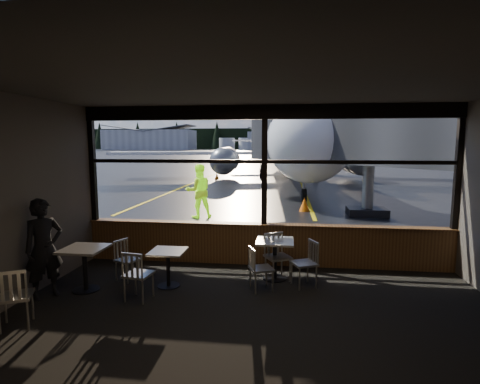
% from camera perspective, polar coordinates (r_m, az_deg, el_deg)
% --- Properties ---
extents(ground_plane, '(520.00, 520.00, 0.00)m').
position_cam_1_polar(ground_plane, '(128.13, 6.95, 6.01)').
color(ground_plane, black).
rests_on(ground_plane, ground).
extents(carpet_floor, '(8.00, 6.00, 0.01)m').
position_cam_1_polar(carpet_floor, '(5.78, 1.69, -20.15)').
color(carpet_floor, black).
rests_on(carpet_floor, ground).
extents(ceiling, '(8.00, 6.00, 0.04)m').
position_cam_1_polar(ceiling, '(5.19, 1.84, 16.47)').
color(ceiling, '#38332D').
rests_on(ceiling, ground).
extents(wall_back, '(8.00, 0.04, 3.50)m').
position_cam_1_polar(wall_back, '(2.35, -5.40, -15.81)').
color(wall_back, '#4D453D').
rests_on(wall_back, ground).
extents(window_sill, '(8.00, 0.28, 0.90)m').
position_cam_1_polar(window_sill, '(8.42, 3.66, -8.04)').
color(window_sill, '#543319').
rests_on(window_sill, ground).
extents(window_header, '(8.00, 0.18, 0.30)m').
position_cam_1_polar(window_header, '(8.15, 3.83, 12.04)').
color(window_header, black).
rests_on(window_header, ground).
extents(mullion_left, '(0.12, 0.12, 2.60)m').
position_cam_1_polar(mullion_left, '(9.25, -21.54, 3.85)').
color(mullion_left, black).
rests_on(mullion_left, ground).
extents(mullion_centre, '(0.12, 0.12, 2.60)m').
position_cam_1_polar(mullion_centre, '(8.13, 3.76, 3.94)').
color(mullion_centre, black).
rests_on(mullion_centre, ground).
extents(mullion_right, '(0.12, 0.12, 2.60)m').
position_cam_1_polar(mullion_right, '(8.83, 30.32, 3.23)').
color(mullion_right, black).
rests_on(mullion_right, ground).
extents(window_transom, '(8.00, 0.10, 0.08)m').
position_cam_1_polar(window_transom, '(8.13, 3.76, 4.64)').
color(window_transom, black).
rests_on(window_transom, ground).
extents(airliner, '(30.23, 35.59, 10.41)m').
position_cam_1_polar(airliner, '(29.30, 7.68, 12.15)').
color(airliner, white).
rests_on(airliner, ground_plane).
extents(jet_bridge, '(8.57, 10.47, 4.57)m').
position_cam_1_polar(jet_bridge, '(13.96, 20.13, 5.24)').
color(jet_bridge, '#2D2D30').
rests_on(jet_bridge, ground_plane).
extents(cafe_table_near, '(0.73, 0.73, 0.80)m').
position_cam_1_polar(cafe_table_near, '(7.56, 5.32, -10.24)').
color(cafe_table_near, '#AAA49C').
rests_on(cafe_table_near, carpet_floor).
extents(cafe_table_mid, '(0.64, 0.64, 0.70)m').
position_cam_1_polar(cafe_table_mid, '(7.30, -10.88, -11.40)').
color(cafe_table_mid, gray).
rests_on(cafe_table_mid, carpet_floor).
extents(cafe_table_left, '(0.74, 0.74, 0.81)m').
position_cam_1_polar(cafe_table_left, '(7.52, -22.53, -10.83)').
color(cafe_table_left, gray).
rests_on(cafe_table_left, carpet_floor).
extents(chair_near_e, '(0.64, 0.64, 0.88)m').
position_cam_1_polar(chair_near_e, '(7.25, 9.72, -10.74)').
color(chair_near_e, beige).
rests_on(chair_near_e, carpet_floor).
extents(chair_near_w, '(0.59, 0.59, 0.83)m').
position_cam_1_polar(chair_near_w, '(6.96, 3.27, -11.64)').
color(chair_near_w, beige).
rests_on(chair_near_w, carpet_floor).
extents(chair_near_n, '(0.68, 0.68, 0.93)m').
position_cam_1_polar(chair_near_n, '(7.48, 5.77, -9.90)').
color(chair_near_n, beige).
rests_on(chair_near_n, carpet_floor).
extents(chair_mid_s, '(0.56, 0.56, 0.89)m').
position_cam_1_polar(chair_mid_s, '(6.79, -15.18, -12.09)').
color(chair_mid_s, beige).
rests_on(chair_mid_s, carpet_floor).
extents(chair_mid_w, '(0.58, 0.58, 0.81)m').
position_cam_1_polar(chair_mid_w, '(7.80, -16.75, -9.93)').
color(chair_mid_w, beige).
rests_on(chair_mid_w, carpet_floor).
extents(chair_left_s, '(0.68, 0.68, 0.93)m').
position_cam_1_polar(chair_left_s, '(6.54, -31.04, -13.54)').
color(chair_left_s, '#B5B1A4').
rests_on(chair_left_s, carpet_floor).
extents(passenger, '(0.72, 0.76, 1.75)m').
position_cam_1_polar(passenger, '(7.39, -27.70, -7.64)').
color(passenger, black).
rests_on(passenger, carpet_floor).
extents(ground_crew, '(1.18, 1.09, 1.96)m').
position_cam_1_polar(ground_crew, '(13.77, -6.31, 0.17)').
color(ground_crew, '#BFF219').
rests_on(ground_crew, ground_plane).
extents(cone_nose, '(0.41, 0.41, 0.57)m').
position_cam_1_polar(cone_nose, '(15.24, 9.78, -1.85)').
color(cone_nose, '#E53A07').
rests_on(cone_nose, ground_plane).
extents(cone_wing, '(0.35, 0.35, 0.49)m').
position_cam_1_polar(cone_wing, '(29.15, -3.55, 2.47)').
color(cone_wing, orange).
rests_on(cone_wing, ground_plane).
extents(hangar_left, '(45.00, 18.00, 11.00)m').
position_cam_1_polar(hangar_left, '(200.89, -13.54, 7.86)').
color(hangar_left, silver).
rests_on(hangar_left, ground_plane).
extents(hangar_mid, '(38.00, 15.00, 10.00)m').
position_cam_1_polar(hangar_mid, '(193.12, 7.05, 7.89)').
color(hangar_mid, silver).
rests_on(hangar_mid, ground_plane).
extents(hangar_right, '(50.00, 20.00, 12.00)m').
position_cam_1_polar(hangar_right, '(195.42, 25.09, 7.55)').
color(hangar_right, silver).
rests_on(hangar_right, ground_plane).
extents(fuel_tank_a, '(8.00, 8.00, 6.00)m').
position_cam_1_polar(fuel_tank_a, '(192.53, -2.00, 7.35)').
color(fuel_tank_a, silver).
rests_on(fuel_tank_a, ground_plane).
extents(fuel_tank_b, '(8.00, 8.00, 6.00)m').
position_cam_1_polar(fuel_tank_b, '(191.21, 0.98, 7.35)').
color(fuel_tank_b, silver).
rests_on(fuel_tank_b, ground_plane).
extents(fuel_tank_c, '(8.00, 8.00, 6.00)m').
position_cam_1_polar(fuel_tank_c, '(190.39, 4.00, 7.33)').
color(fuel_tank_c, silver).
rests_on(fuel_tank_c, ground_plane).
extents(treeline, '(360.00, 3.00, 12.00)m').
position_cam_1_polar(treeline, '(218.13, 7.07, 8.07)').
color(treeline, black).
rests_on(treeline, ground_plane).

